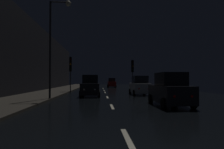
% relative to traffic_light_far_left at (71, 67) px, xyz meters
% --- Properties ---
extents(ground, '(25.93, 84.00, 0.02)m').
position_rel_traffic_light_far_left_xyz_m(ground, '(4.46, 0.98, -3.32)').
color(ground, black).
extents(sidewalk_left, '(4.40, 84.00, 0.15)m').
position_rel_traffic_light_far_left_xyz_m(sidewalk_left, '(-2.30, 0.98, -3.23)').
color(sidewalk_left, '#38332B').
rests_on(sidewalk_left, ground).
extents(building_facade_left, '(0.80, 63.00, 9.12)m').
position_rel_traffic_light_far_left_xyz_m(building_facade_left, '(-4.90, -2.52, 1.25)').
color(building_facade_left, black).
rests_on(building_facade_left, ground).
extents(lane_centerline, '(0.16, 34.48, 0.01)m').
position_rel_traffic_light_far_left_xyz_m(lane_centerline, '(4.46, -4.40, -3.30)').
color(lane_centerline, beige).
rests_on(lane_centerline, ground).
extents(traffic_light_far_left, '(0.33, 0.47, 4.59)m').
position_rel_traffic_light_far_left_xyz_m(traffic_light_far_left, '(0.00, 0.00, 0.00)').
color(traffic_light_far_left, '#38383A').
rests_on(traffic_light_far_left, ground).
extents(traffic_light_far_right, '(0.38, 0.49, 4.72)m').
position_rel_traffic_light_far_left_xyz_m(traffic_light_far_right, '(8.93, 4.85, 0.11)').
color(traffic_light_far_right, '#38383A').
rests_on(traffic_light_far_right, ground).
extents(streetlamp_overhead, '(1.70, 0.44, 7.98)m').
position_rel_traffic_light_far_left_xyz_m(streetlamp_overhead, '(0.23, -9.95, 1.90)').
color(streetlamp_overhead, '#2D2D30').
rests_on(streetlamp_overhead, ground).
extents(car_approaching_headlights, '(1.93, 4.17, 2.10)m').
position_rel_traffic_light_far_left_xyz_m(car_approaching_headlights, '(2.83, -6.02, -2.35)').
color(car_approaching_headlights, black).
rests_on(car_approaching_headlights, ground).
extents(car_parked_right_near, '(1.90, 4.12, 2.08)m').
position_rel_traffic_light_far_left_xyz_m(car_parked_right_near, '(8.13, -13.70, -2.36)').
color(car_parked_right_near, black).
rests_on(car_parked_right_near, ground).
extents(car_distant_taillights, '(1.84, 3.98, 2.00)m').
position_rel_traffic_light_far_left_xyz_m(car_distant_taillights, '(6.45, 17.25, -2.39)').
color(car_distant_taillights, maroon).
rests_on(car_distant_taillights, ground).
extents(car_parked_right_far, '(1.88, 4.07, 2.05)m').
position_rel_traffic_light_far_left_xyz_m(car_parked_right_far, '(8.13, -4.43, -2.37)').
color(car_parked_right_far, silver).
rests_on(car_parked_right_far, ground).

